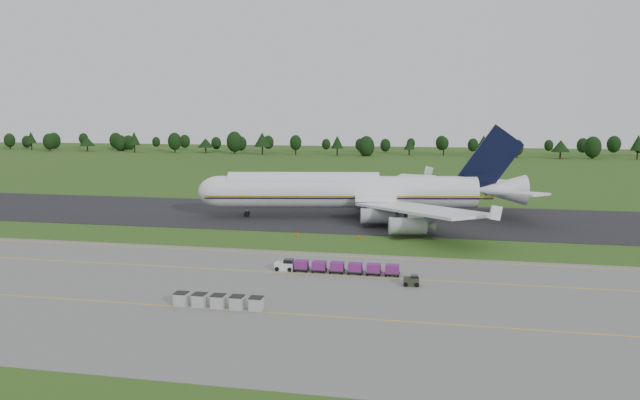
% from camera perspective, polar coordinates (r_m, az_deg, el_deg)
% --- Properties ---
extents(ground, '(600.00, 600.00, 0.00)m').
position_cam_1_polar(ground, '(113.07, 0.48, -3.92)').
color(ground, '#2C4F17').
rests_on(ground, ground).
extents(apron, '(300.00, 52.00, 0.06)m').
position_cam_1_polar(apron, '(80.99, -4.13, -8.88)').
color(apron, slate).
rests_on(apron, ground).
extents(taxiway, '(300.00, 40.00, 0.08)m').
position_cam_1_polar(taxiway, '(140.16, 2.65, -1.53)').
color(taxiway, black).
rests_on(taxiway, ground).
extents(apron_markings, '(300.00, 30.20, 0.01)m').
position_cam_1_polar(apron_markings, '(87.48, -2.89, -7.54)').
color(apron_markings, yellow).
rests_on(apron_markings, apron).
extents(tree_line, '(526.82, 21.63, 11.97)m').
position_cam_1_polar(tree_line, '(329.18, 6.05, 5.15)').
color(tree_line, black).
rests_on(tree_line, ground).
extents(aircraft, '(74.09, 70.77, 20.72)m').
position_cam_1_polar(aircraft, '(139.08, 3.11, 0.83)').
color(aircraft, white).
rests_on(aircraft, ground).
extents(baggage_train, '(18.56, 1.68, 1.62)m').
position_cam_1_polar(baggage_train, '(92.18, 1.36, -6.14)').
color(baggage_train, silver).
rests_on(baggage_train, apron).
extents(utility_cart, '(2.19, 1.47, 1.15)m').
position_cam_1_polar(utility_cart, '(86.62, 8.34, -7.39)').
color(utility_cart, '#272D1F').
rests_on(utility_cart, apron).
extents(uld_row, '(11.22, 1.62, 1.60)m').
position_cam_1_polar(uld_row, '(77.53, -9.28, -9.11)').
color(uld_row, '#A9A9A9').
rests_on(uld_row, apron).
extents(edge_markers, '(12.31, 0.30, 0.60)m').
position_cam_1_polar(edge_markers, '(117.64, 0.71, -3.31)').
color(edge_markers, '#DA4D06').
rests_on(edge_markers, ground).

